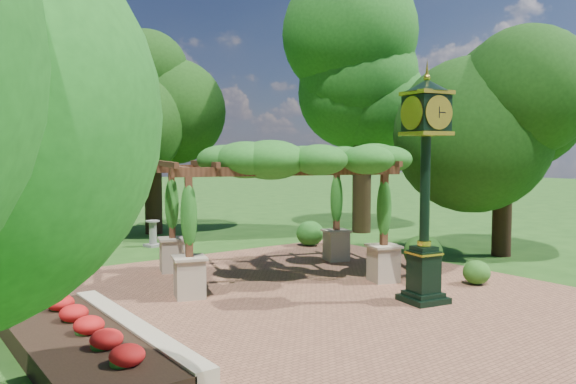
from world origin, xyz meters
TOP-DOWN VIEW (x-y plane):
  - ground at (0.00, 0.00)m, footprint 120.00×120.00m
  - brick_plaza at (0.00, 1.00)m, footprint 10.00×12.00m
  - border_wall at (-4.60, 0.50)m, footprint 0.35×5.00m
  - flower_bed at (-5.50, 0.50)m, footprint 1.50×5.00m
  - pedestal_clock at (1.19, -0.60)m, footprint 1.07×1.07m
  - pergola at (0.10, 3.23)m, footprint 6.15×4.82m
  - sundial at (-0.44, 9.47)m, footprint 0.57×0.57m
  - shrub_front at (3.42, -0.32)m, footprint 0.75×0.75m
  - shrub_mid at (3.72, 1.52)m, footprint 1.16×1.16m
  - shrub_back at (3.75, 6.31)m, footprint 1.10×1.10m
  - tree_north at (0.82, 12.32)m, footprint 4.05×4.05m
  - tree_east_far at (7.53, 7.78)m, footprint 4.90×4.90m
  - tree_east_near at (7.39, 1.57)m, footprint 4.16×4.16m

SIDE VIEW (x-z plane):
  - ground at x=0.00m, z-range 0.00..0.00m
  - brick_plaza at x=0.00m, z-range 0.00..0.04m
  - flower_bed at x=-5.50m, z-range 0.00..0.36m
  - border_wall at x=-4.60m, z-range 0.00..0.40m
  - shrub_front at x=3.42m, z-range 0.04..0.61m
  - sundial at x=-0.44m, z-range -0.05..0.82m
  - shrub_back at x=3.75m, z-range 0.04..0.87m
  - shrub_mid at x=3.72m, z-range 0.04..0.96m
  - pergola at x=0.10m, z-range 1.09..4.48m
  - pedestal_clock at x=1.19m, z-range 0.46..5.12m
  - tree_east_near at x=7.39m, z-range 1.18..7.46m
  - tree_north at x=0.82m, z-range 1.39..8.85m
  - tree_east_far at x=7.53m, z-range 1.78..11.31m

